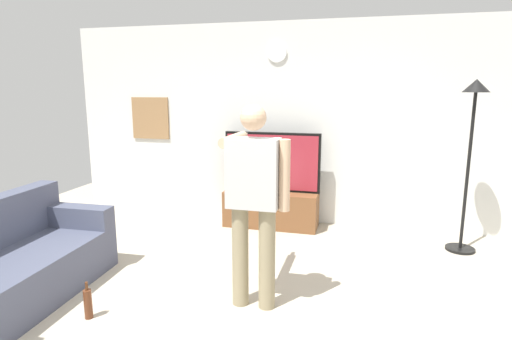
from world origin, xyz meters
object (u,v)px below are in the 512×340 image
tv_stand (271,209)px  wall_clock (277,52)px  television (272,162)px  person_standing_nearer_lamp (254,195)px  side_couch (11,266)px  beverage_bottle (88,303)px  framed_picture (151,118)px  floor_lamp (472,131)px

tv_stand → wall_clock: 2.08m
television → person_standing_nearer_lamp: size_ratio=0.74×
side_couch → beverage_bottle: (0.83, -0.10, -0.19)m
framed_picture → person_standing_nearer_lamp: size_ratio=0.35×
floor_lamp → beverage_bottle: size_ratio=6.14×
television → tv_stand: bearing=-90.0°
framed_picture → floor_lamp: floor_lamp is taller
framed_picture → beverage_bottle: size_ratio=1.92×
tv_stand → side_couch: size_ratio=0.68×
wall_clock → side_couch: (-1.77, -2.82, -1.98)m
tv_stand → person_standing_nearer_lamp: (0.31, -2.07, 0.74)m
television → framed_picture: 1.98m
television → beverage_bottle: bearing=-109.3°
floor_lamp → side_couch: bearing=-151.2°
wall_clock → floor_lamp: (2.30, -0.58, -0.92)m
person_standing_nearer_lamp → beverage_bottle: size_ratio=5.45×
tv_stand → beverage_bottle: tv_stand is taller
tv_stand → beverage_bottle: 2.79m
beverage_bottle → tv_stand: bearing=70.4°
wall_clock → tv_stand: bearing=-90.0°
television → beverage_bottle: 2.93m
side_couch → beverage_bottle: 0.86m
beverage_bottle → television: bearing=70.7°
tv_stand → beverage_bottle: size_ratio=3.96×
framed_picture → tv_stand: bearing=-8.9°
tv_stand → person_standing_nearer_lamp: person_standing_nearer_lamp is taller
beverage_bottle → floor_lamp: bearing=35.8°
tv_stand → beverage_bottle: bearing=-109.6°
tv_stand → floor_lamp: (2.30, -0.29, 1.14)m
framed_picture → beverage_bottle: bearing=-71.8°
side_couch → beverage_bottle: size_ratio=5.81×
television → framed_picture: size_ratio=2.11×
tv_stand → wall_clock: bearing=90.0°
side_couch → floor_lamp: bearing=28.8°
person_standing_nearer_lamp → wall_clock: bearing=97.5°
person_standing_nearer_lamp → beverage_bottle: person_standing_nearer_lamp is taller
television → beverage_bottle: (-0.93, -2.67, -0.75)m
television → wall_clock: 1.45m
television → framed_picture: framed_picture is taller
side_couch → beverage_bottle: side_couch is taller
wall_clock → floor_lamp: bearing=-14.1°
television → wall_clock: (-0.00, 0.24, 1.43)m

